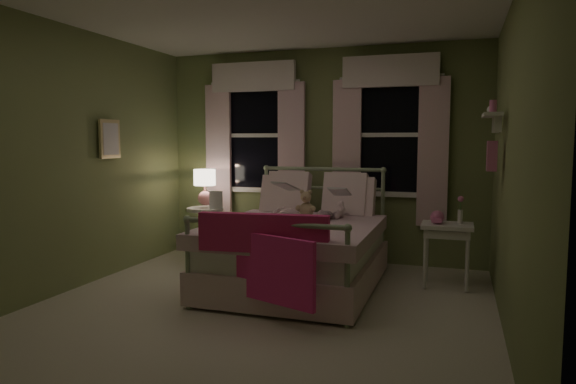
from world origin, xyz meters
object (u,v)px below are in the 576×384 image
(nightstand_right, at_px, (447,233))
(table_lamp, at_px, (205,183))
(child_right, at_px, (336,192))
(nightstand_left, at_px, (205,226))
(child_left, at_px, (286,187))
(teddy_bear, at_px, (306,206))
(bed, at_px, (299,249))

(nightstand_right, bearing_deg, table_lamp, 173.25)
(child_right, height_order, nightstand_left, child_right)
(child_left, distance_m, nightstand_right, 1.76)
(child_left, bearing_deg, nightstand_left, -14.81)
(teddy_bear, height_order, table_lamp, table_lamp)
(bed, height_order, nightstand_right, bed)
(table_lamp, bearing_deg, nightstand_right, -6.75)
(bed, xyz_separation_m, nightstand_right, (1.43, 0.43, 0.17))
(child_left, distance_m, teddy_bear, 0.37)
(nightstand_right, bearing_deg, child_right, -179.34)
(bed, bearing_deg, nightstand_right, 16.91)
(child_left, bearing_deg, table_lamp, -14.81)
(bed, distance_m, nightstand_right, 1.50)
(bed, bearing_deg, table_lamp, 152.06)
(child_right, relative_size, nightstand_left, 1.12)
(child_right, bearing_deg, table_lamp, 3.77)
(child_left, distance_m, child_right, 0.56)
(child_right, distance_m, teddy_bear, 0.35)
(child_left, relative_size, nightstand_right, 1.27)
(bed, distance_m, nightstand_left, 1.66)
(teddy_bear, bearing_deg, bed, -90.00)
(nightstand_left, bearing_deg, child_right, -11.52)
(nightstand_right, bearing_deg, teddy_bear, -173.16)
(child_right, bearing_deg, child_left, 15.29)
(nightstand_left, height_order, nightstand_right, same)
(child_right, xyz_separation_m, table_lamp, (-1.74, 0.36, 0.02))
(teddy_bear, height_order, nightstand_left, teddy_bear)
(nightstand_left, height_order, table_lamp, table_lamp)
(teddy_bear, xyz_separation_m, nightstand_right, (1.43, 0.17, -0.24))
(bed, distance_m, teddy_bear, 0.49)
(teddy_bear, distance_m, table_lamp, 1.56)
(child_left, xyz_separation_m, nightstand_left, (-1.18, 0.36, -0.56))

